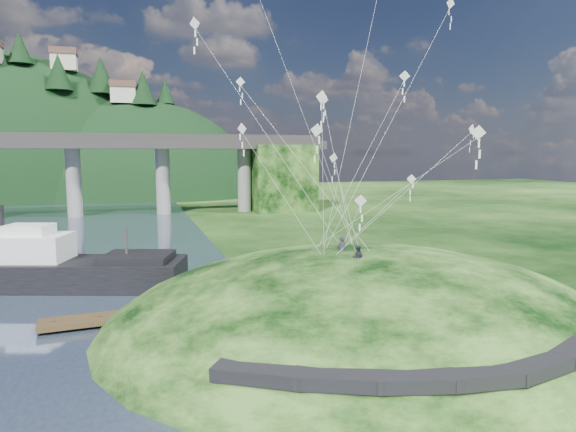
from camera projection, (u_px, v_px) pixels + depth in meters
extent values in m
plane|color=black|center=(253.00, 347.00, 30.41)|extent=(320.00, 320.00, 0.00)
ellipsoid|color=black|center=(361.00, 345.00, 34.80)|extent=(36.00, 32.00, 13.00)
cube|color=black|center=(260.00, 373.00, 22.13)|extent=(4.32, 3.62, 0.71)
cube|color=black|center=(340.00, 378.00, 21.42)|extent=(4.10, 2.97, 0.61)
cube|color=black|center=(416.00, 379.00, 21.34)|extent=(3.85, 2.37, 0.62)
cube|color=black|center=(484.00, 376.00, 21.78)|extent=(3.62, 1.83, 0.66)
cube|color=black|center=(538.00, 365.00, 22.83)|extent=(3.82, 2.27, 0.68)
cube|color=black|center=(574.00, 348.00, 24.59)|extent=(4.11, 2.97, 0.71)
cylinder|color=gray|center=(74.00, 181.00, 91.33)|extent=(2.60, 2.60, 13.00)
cylinder|color=gray|center=(163.00, 180.00, 95.80)|extent=(2.60, 2.60, 13.00)
cylinder|color=gray|center=(244.00, 178.00, 100.27)|extent=(2.60, 2.60, 13.00)
cube|color=black|center=(281.00, 178.00, 102.44)|extent=(12.00, 11.00, 13.00)
ellipsoid|color=black|center=(5.00, 218.00, 139.26)|extent=(96.00, 68.00, 88.00)
ellipsoid|color=black|center=(140.00, 231.00, 142.25)|extent=(76.00, 56.00, 72.00)
cone|color=black|center=(19.00, 47.00, 123.27)|extent=(5.83, 5.83, 7.67)
cone|color=black|center=(58.00, 72.00, 121.89)|extent=(6.47, 6.47, 8.51)
cone|color=black|center=(101.00, 75.00, 131.03)|extent=(7.13, 7.13, 9.38)
cone|color=black|center=(143.00, 88.00, 129.65)|extent=(6.56, 6.56, 8.63)
cone|color=black|center=(165.00, 92.00, 136.69)|extent=(4.88, 4.88, 6.42)
cube|color=beige|center=(64.00, 63.00, 130.05)|extent=(6.00, 5.00, 4.00)
cube|color=brown|center=(64.00, 52.00, 129.72)|extent=(6.40, 5.40, 1.60)
cube|color=beige|center=(123.00, 95.00, 129.40)|extent=(6.00, 5.00, 4.00)
cube|color=brown|center=(123.00, 84.00, 129.07)|extent=(6.40, 5.40, 1.60)
cube|color=black|center=(63.00, 274.00, 43.71)|extent=(20.98, 11.32, 2.39)
cube|color=white|center=(29.00, 249.00, 43.47)|extent=(7.36, 5.79, 2.58)
cube|color=white|center=(28.00, 231.00, 43.28)|extent=(4.34, 3.74, 1.10)
cube|color=black|center=(138.00, 257.00, 43.48)|extent=(6.65, 6.04, 0.55)
cylinder|color=black|center=(0.00, 218.00, 43.16)|extent=(0.64, 0.64, 2.21)
cylinder|color=#2D2B2B|center=(126.00, 243.00, 43.34)|extent=(0.22, 0.22, 2.76)
cube|color=#392A17|center=(145.00, 314.00, 35.36)|extent=(13.63, 3.42, 0.34)
cylinder|color=#392A17|center=(53.00, 328.00, 33.19)|extent=(0.29, 0.29, 0.96)
cylinder|color=#392A17|center=(101.00, 322.00, 34.29)|extent=(0.29, 0.29, 0.96)
cylinder|color=#392A17|center=(145.00, 317.00, 35.38)|extent=(0.29, 0.29, 0.96)
cylinder|color=#392A17|center=(187.00, 312.00, 36.48)|extent=(0.29, 0.29, 0.96)
cylinder|color=#392A17|center=(226.00, 307.00, 37.58)|extent=(0.29, 0.29, 0.96)
imported|color=#272935|center=(342.00, 236.00, 34.10)|extent=(0.80, 0.60, 1.97)
imported|color=#272935|center=(358.00, 245.00, 31.98)|extent=(0.95, 0.92, 1.54)
cube|color=silver|center=(451.00, 3.00, 39.43)|extent=(0.81, 0.22, 0.81)
cube|color=silver|center=(450.00, 11.00, 39.50)|extent=(0.10, 0.06, 0.48)
cube|color=silver|center=(450.00, 19.00, 39.57)|extent=(0.10, 0.06, 0.48)
cube|color=silver|center=(450.00, 27.00, 39.65)|extent=(0.10, 0.06, 0.48)
cube|color=silver|center=(405.00, 76.00, 37.50)|extent=(0.72, 0.38, 0.76)
cube|color=silver|center=(404.00, 84.00, 37.57)|extent=(0.10, 0.04, 0.45)
cube|color=silver|center=(404.00, 91.00, 37.63)|extent=(0.10, 0.04, 0.45)
cube|color=silver|center=(404.00, 99.00, 37.70)|extent=(0.10, 0.04, 0.45)
cube|color=silver|center=(317.00, 130.00, 29.02)|extent=(0.77, 0.26, 0.75)
cube|color=silver|center=(317.00, 140.00, 29.09)|extent=(0.10, 0.05, 0.44)
cube|color=silver|center=(317.00, 150.00, 29.16)|extent=(0.10, 0.05, 0.44)
cube|color=silver|center=(317.00, 159.00, 29.22)|extent=(0.10, 0.05, 0.44)
cube|color=silver|center=(240.00, 82.00, 37.29)|extent=(0.69, 0.14, 0.68)
cube|color=silver|center=(240.00, 89.00, 37.35)|extent=(0.09, 0.04, 0.40)
cube|color=silver|center=(240.00, 95.00, 37.41)|extent=(0.09, 0.04, 0.40)
cube|color=silver|center=(241.00, 102.00, 37.47)|extent=(0.09, 0.04, 0.40)
cube|color=silver|center=(361.00, 201.00, 36.30)|extent=(0.84, 0.40, 0.88)
cube|color=silver|center=(360.00, 209.00, 36.38)|extent=(0.12, 0.05, 0.52)
cube|color=silver|center=(360.00, 218.00, 36.45)|extent=(0.12, 0.05, 0.52)
cube|color=silver|center=(360.00, 227.00, 36.53)|extent=(0.12, 0.05, 0.52)
cube|color=silver|center=(322.00, 97.00, 29.73)|extent=(0.75, 0.21, 0.75)
cube|color=silver|center=(322.00, 106.00, 29.79)|extent=(0.10, 0.06, 0.44)
cube|color=silver|center=(321.00, 116.00, 29.86)|extent=(0.10, 0.06, 0.44)
cube|color=silver|center=(321.00, 125.00, 29.93)|extent=(0.10, 0.06, 0.44)
cube|color=silver|center=(472.00, 129.00, 36.54)|extent=(0.65, 0.29, 0.68)
cube|color=silver|center=(471.00, 136.00, 36.60)|extent=(0.08, 0.06, 0.40)
cube|color=silver|center=(471.00, 143.00, 36.66)|extent=(0.08, 0.06, 0.40)
cube|color=silver|center=(471.00, 150.00, 36.72)|extent=(0.08, 0.06, 0.40)
cube|color=silver|center=(333.00, 158.00, 40.57)|extent=(0.78, 0.27, 0.76)
cube|color=silver|center=(333.00, 165.00, 40.64)|extent=(0.10, 0.07, 0.46)
cube|color=silver|center=(333.00, 172.00, 40.70)|extent=(0.10, 0.07, 0.46)
cube|color=silver|center=(333.00, 179.00, 40.77)|extent=(0.10, 0.07, 0.46)
cube|color=silver|center=(478.00, 133.00, 27.33)|extent=(0.76, 0.35, 0.80)
cube|color=silver|center=(478.00, 143.00, 27.40)|extent=(0.11, 0.04, 0.47)
cube|color=silver|center=(477.00, 154.00, 27.47)|extent=(0.11, 0.04, 0.47)
cube|color=silver|center=(477.00, 165.00, 27.54)|extent=(0.11, 0.04, 0.47)
cube|color=silver|center=(242.00, 129.00, 40.31)|extent=(0.57, 0.74, 0.88)
cube|color=silver|center=(242.00, 137.00, 40.39)|extent=(0.10, 0.09, 0.52)
cube|color=silver|center=(242.00, 145.00, 40.47)|extent=(0.10, 0.09, 0.52)
cube|color=silver|center=(242.00, 153.00, 40.54)|extent=(0.10, 0.09, 0.52)
cube|color=silver|center=(412.00, 179.00, 40.55)|extent=(0.60, 0.50, 0.74)
cube|color=silver|center=(411.00, 186.00, 40.62)|extent=(0.09, 0.06, 0.43)
cube|color=silver|center=(411.00, 192.00, 40.68)|extent=(0.09, 0.06, 0.43)
cube|color=silver|center=(411.00, 199.00, 40.75)|extent=(0.09, 0.06, 0.43)
cube|color=silver|center=(324.00, 100.00, 39.58)|extent=(0.67, 0.34, 0.69)
cube|color=silver|center=(324.00, 106.00, 39.64)|extent=(0.09, 0.03, 0.42)
cube|color=silver|center=(324.00, 113.00, 39.70)|extent=(0.09, 0.03, 0.42)
cube|color=silver|center=(324.00, 120.00, 39.76)|extent=(0.09, 0.03, 0.42)
cube|color=silver|center=(195.00, 24.00, 34.35)|extent=(0.63, 0.61, 0.81)
cube|color=silver|center=(195.00, 33.00, 34.43)|extent=(0.11, 0.06, 0.49)
cube|color=silver|center=(195.00, 42.00, 34.50)|extent=(0.11, 0.06, 0.49)
cube|color=silver|center=(195.00, 51.00, 34.57)|extent=(0.11, 0.06, 0.49)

